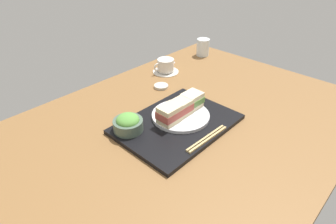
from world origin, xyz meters
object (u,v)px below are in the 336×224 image
at_px(drinking_glass, 203,47).
at_px(sandwich_far, 192,100).
at_px(salad_bowl, 128,123).
at_px(sandwich_near, 169,114).
at_px(small_sauce_dish, 161,86).
at_px(sandwich_middle, 181,107).
at_px(teaspoon, 172,61).
at_px(coffee_cup, 165,66).
at_px(sandwich_plate, 181,115).
at_px(chopsticks_pair, 207,139).

bearing_deg(drinking_glass, sandwich_far, -146.54).
xyz_separation_m(salad_bowl, drinking_glass, (0.75, 0.26, 0.00)).
height_order(sandwich_near, small_sauce_dish, sandwich_near).
bearing_deg(drinking_glass, small_sauce_dish, -166.95).
distance_m(sandwich_middle, teaspoon, 0.55).
relative_size(sandwich_middle, teaspoon, 0.85).
bearing_deg(small_sauce_dish, coffee_cup, 36.82).
bearing_deg(sandwich_plate, salad_bowl, 157.12).
bearing_deg(teaspoon, sandwich_near, -138.60).
xyz_separation_m(sandwich_far, salad_bowl, (-0.25, 0.08, -0.01)).
bearing_deg(salad_bowl, chopsticks_pair, -58.06).
relative_size(sandwich_far, small_sauce_dish, 1.19).
xyz_separation_m(sandwich_middle, salad_bowl, (-0.18, 0.08, -0.01)).
relative_size(sandwich_plate, coffee_cup, 1.63).
xyz_separation_m(sandwich_plate, teaspoon, (0.38, 0.39, -0.02)).
bearing_deg(teaspoon, sandwich_plate, -134.26).
xyz_separation_m(sandwich_middle, chopsticks_pair, (-0.04, -0.15, -0.04)).
relative_size(salad_bowl, small_sauce_dish, 1.61).
height_order(sandwich_middle, sandwich_far, sandwich_far).
relative_size(sandwich_far, chopsticks_pair, 0.40).
bearing_deg(sandwich_middle, small_sauce_dish, 60.00).
height_order(sandwich_far, drinking_glass, drinking_glass).
height_order(small_sauce_dish, teaspoon, small_sauce_dish).
bearing_deg(chopsticks_pair, salad_bowl, 121.94).
relative_size(chopsticks_pair, coffee_cup, 1.46).
height_order(coffee_cup, small_sauce_dish, coffee_cup).
bearing_deg(sandwich_middle, sandwich_plate, -86.42).
bearing_deg(chopsticks_pair, small_sauce_dish, 65.30).
xyz_separation_m(coffee_cup, small_sauce_dish, (-0.13, -0.10, -0.02)).
bearing_deg(small_sauce_dish, teaspoon, 32.81).
height_order(coffee_cup, teaspoon, coffee_cup).
distance_m(drinking_glass, small_sauce_dish, 0.45).
distance_m(chopsticks_pair, coffee_cup, 0.57).
height_order(sandwich_plate, coffee_cup, coffee_cup).
distance_m(sandwich_middle, small_sauce_dish, 0.27).
xyz_separation_m(coffee_cup, teaspoon, (0.12, 0.06, -0.03)).
distance_m(drinking_glass, teaspoon, 0.20).
distance_m(salad_bowl, small_sauce_dish, 0.36).
bearing_deg(teaspoon, small_sauce_dish, -147.19).
distance_m(sandwich_far, chopsticks_pair, 0.19).
relative_size(salad_bowl, teaspoon, 1.13).
relative_size(chopsticks_pair, small_sauce_dish, 2.98).
xyz_separation_m(sandwich_plate, sandwich_near, (-0.07, -0.00, 0.04)).
height_order(sandwich_far, salad_bowl, sandwich_far).
bearing_deg(salad_bowl, coffee_cup, 29.43).
bearing_deg(sandwich_near, small_sauce_dish, 49.63).
bearing_deg(small_sauce_dish, drinking_glass, 13.05).
distance_m(sandwich_middle, salad_bowl, 0.20).
height_order(sandwich_plate, small_sauce_dish, sandwich_plate).
height_order(sandwich_near, salad_bowl, sandwich_near).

